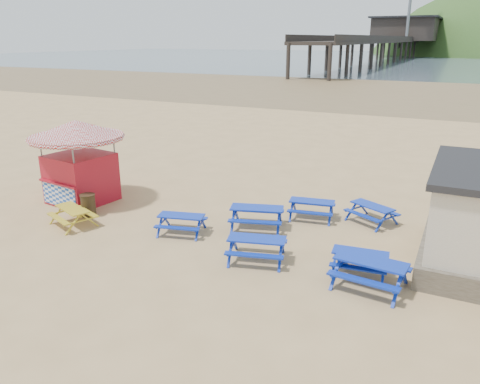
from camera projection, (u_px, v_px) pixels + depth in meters
The scene contains 14 objects.
ground at pixel (226, 229), 17.56m from camera, with size 400.00×400.00×0.00m, color tan.
wet_sand at pixel (410, 90), 64.56m from camera, with size 400.00×400.00×0.00m, color olive.
sea at pixel (451, 59), 162.82m from camera, with size 400.00×400.00×0.00m, color #4B5E6C.
picnic_table_blue_a at pixel (257, 217), 17.56m from camera, with size 2.33×2.08×0.82m.
picnic_table_blue_b at pixel (372, 214), 18.08m from camera, with size 2.13×2.00×0.71m.
picnic_table_blue_c at pixel (312, 209), 18.52m from camera, with size 1.96×1.69×0.73m.
picnic_table_blue_d at pixel (182, 224), 17.12m from camera, with size 1.95×1.72×0.70m.
picnic_table_blue_e at pixel (360, 262), 14.18m from camera, with size 1.79×1.50×0.69m.
picnic_table_blue_f at pixel (370, 274), 13.34m from camera, with size 2.16×1.81×0.84m.
picnic_table_yellow at pixel (73, 217), 17.81m from camera, with size 2.04×1.85×0.70m.
ice_cream_kiosk at pixel (78, 151), 19.88m from camera, with size 4.51×4.51×3.58m.
litter_bin at pixel (88, 205), 18.77m from camera, with size 0.61×0.61×0.90m.
pier at pixel (403, 42), 175.62m from camera, with size 24.00×220.00×39.29m.
picnic_table_blue_g at pixel (257, 249), 14.99m from camera, with size 2.16×1.91×0.77m.
Camera 1 is at (7.57, -14.39, 6.81)m, focal length 35.00 mm.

